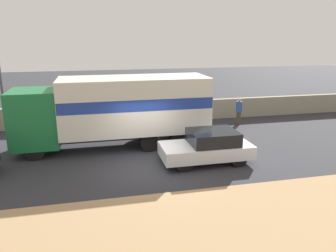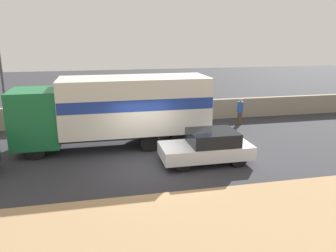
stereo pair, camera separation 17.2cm
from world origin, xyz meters
The scene contains 7 objects.
ground_plane centered at (0.00, 0.00, 0.00)m, with size 80.00×80.00×0.00m, color #2D2D33.
dirt_shoulder_foreground centered at (0.00, -5.60, 0.02)m, with size 60.00×6.11×0.04m.
stone_wall_backdrop centered at (0.00, 7.07, 0.63)m, with size 60.00×0.35×1.26m.
street_lamp centered at (-6.68, 6.06, 4.06)m, with size 0.56×0.28×7.01m.
box_truck centered at (-0.92, 2.80, 1.93)m, with size 9.01×2.57×3.35m.
car_hatchback centered at (2.57, -0.09, 0.69)m, with size 3.81×1.78×1.37m.
pedestrian centered at (6.47, 5.33, 0.84)m, with size 0.35×0.35×1.62m.
Camera 2 is at (-1.84, -12.52, 5.23)m, focal length 35.00 mm.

